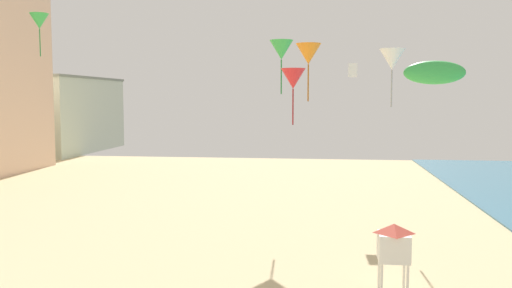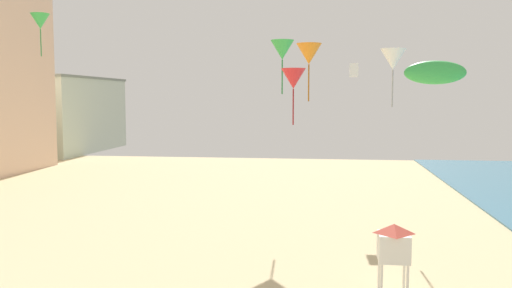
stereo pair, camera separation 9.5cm
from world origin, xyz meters
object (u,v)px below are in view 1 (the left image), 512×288
(kite_red_delta, at_px, (293,79))
(lifeguard_stand, at_px, (394,243))
(kite_white_delta, at_px, (392,59))
(kite_green_delta, at_px, (281,50))
(kite_green_parafoil, at_px, (434,73))
(kite_green_delta_2, at_px, (39,21))
(kite_white_box, at_px, (353,70))
(kite_orange_delta, at_px, (308,54))

(kite_red_delta, bearing_deg, lifeguard_stand, -37.80)
(kite_white_delta, bearing_deg, kite_green_delta, 165.49)
(kite_green_delta, xyz_separation_m, kite_white_delta, (6.13, -1.59, -0.71))
(lifeguard_stand, distance_m, kite_green_parafoil, 7.94)
(kite_green_delta, relative_size, kite_white_delta, 1.00)
(kite_green_delta_2, bearing_deg, kite_green_delta, 38.60)
(kite_white_box, xyz_separation_m, kite_orange_delta, (-2.47, -8.66, 0.32))
(kite_white_delta, height_order, kite_orange_delta, kite_white_delta)
(kite_green_delta, relative_size, kite_orange_delta, 1.17)
(kite_green_delta, height_order, kite_green_delta_2, kite_green_delta_2)
(kite_red_delta, height_order, kite_orange_delta, kite_orange_delta)
(kite_green_delta, height_order, kite_green_parafoil, kite_green_delta)
(kite_white_box, bearing_deg, kite_green_parafoil, -73.88)
(kite_green_delta_2, relative_size, kite_orange_delta, 0.72)
(lifeguard_stand, relative_size, kite_white_delta, 0.81)
(kite_green_delta_2, bearing_deg, kite_green_parafoil, 1.59)
(lifeguard_stand, distance_m, kite_green_delta, 15.39)
(lifeguard_stand, relative_size, kite_white_box, 3.08)
(kite_white_box, height_order, kite_green_delta_2, kite_green_delta_2)
(kite_red_delta, bearing_deg, kite_green_delta, 97.62)
(lifeguard_stand, xyz_separation_m, kite_orange_delta, (-3.30, 5.84, 7.24))
(kite_white_box, height_order, kite_red_delta, kite_white_box)
(kite_green_parafoil, relative_size, kite_orange_delta, 0.97)
(kite_white_delta, relative_size, kite_green_parafoil, 1.21)
(lifeguard_stand, bearing_deg, kite_orange_delta, 105.67)
(kite_green_delta, bearing_deg, lifeguard_stand, -67.38)
(kite_red_delta, distance_m, kite_orange_delta, 3.17)
(kite_red_delta, distance_m, kite_white_delta, 9.12)
(lifeguard_stand, xyz_separation_m, kite_green_delta, (-5.06, 12.15, 7.98))
(kite_green_delta, distance_m, kite_white_box, 4.96)
(kite_green_parafoil, xyz_separation_m, kite_orange_delta, (-5.40, 1.48, 0.95))
(kite_red_delta, relative_size, kite_green_delta_2, 1.21)
(lifeguard_stand, height_order, kite_white_delta, kite_white_delta)
(kite_green_delta_2, relative_size, kite_white_delta, 0.61)
(kite_red_delta, xyz_separation_m, kite_orange_delta, (0.54, 2.87, 1.23))
(kite_white_box, xyz_separation_m, kite_green_parafoil, (2.93, -10.14, -0.63))
(kite_green_delta_2, bearing_deg, kite_white_delta, 22.05)
(kite_green_parafoil, bearing_deg, kite_white_delta, 99.43)
(lifeguard_stand, distance_m, kite_white_box, 16.09)
(kite_white_delta, bearing_deg, lifeguard_stand, -95.79)
(kite_green_delta_2, height_order, kite_orange_delta, kite_green_delta_2)
(kite_white_delta, bearing_deg, kite_white_box, 115.74)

